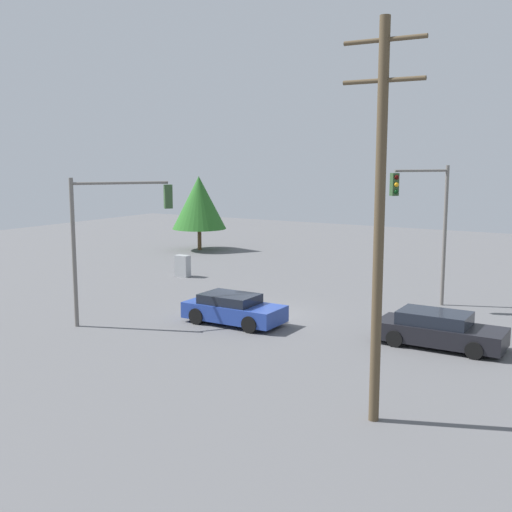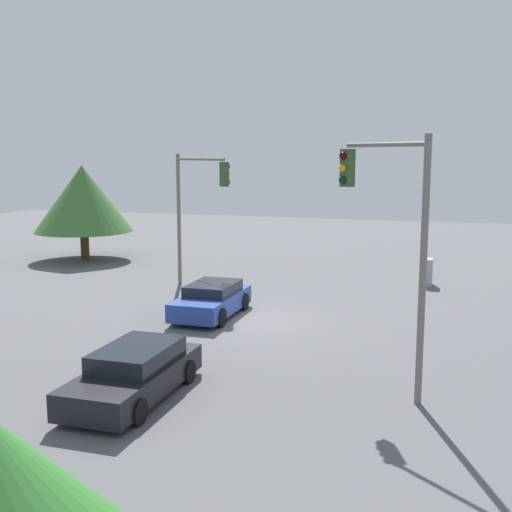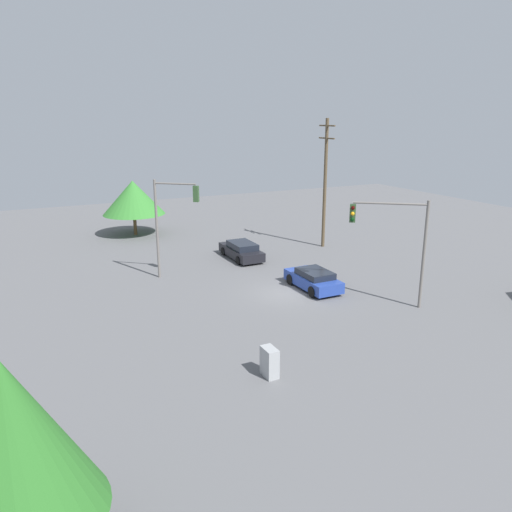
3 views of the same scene
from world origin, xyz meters
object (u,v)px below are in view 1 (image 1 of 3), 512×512
sedan_dark (439,330)px  electrical_cabinet (183,266)px  sedan_blue (233,309)px  traffic_signal_main (113,223)px  traffic_signal_cross (426,213)px

sedan_dark → electrical_cabinet: sedan_dark is taller
sedan_blue → traffic_signal_main: 6.38m
electrical_cabinet → sedan_blue: bearing=138.4°
sedan_dark → traffic_signal_main: size_ratio=0.75×
sedan_blue → sedan_dark: (-8.63, -1.20, 0.01)m
traffic_signal_main → electrical_cabinet: size_ratio=4.84×
traffic_signal_cross → sedan_blue: bearing=-0.2°
sedan_dark → sedan_blue: bearing=-82.1°
sedan_dark → electrical_cabinet: bearing=-110.8°
sedan_dark → traffic_signal_cross: (2.50, -6.26, 3.94)m
sedan_dark → traffic_signal_cross: bearing=-158.2°
sedan_dark → traffic_signal_cross: traffic_signal_cross is taller
traffic_signal_cross → electrical_cabinet: traffic_signal_cross is taller
traffic_signal_main → sedan_blue: bearing=-24.1°
sedan_dark → electrical_cabinet: size_ratio=3.64×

